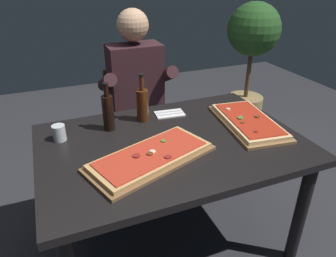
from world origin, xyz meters
The scene contains 11 objects.
ground_plane centered at (0.00, 0.00, 0.00)m, with size 6.40×6.40×0.00m, color #2D2D33.
dining_table centered at (0.00, 0.00, 0.64)m, with size 1.40×0.96×0.74m.
pizza_rectangular_front centered at (-0.16, -0.14, 0.76)m, with size 0.69×0.48×0.05m.
pizza_rectangular_left centered at (0.50, 0.01, 0.76)m, with size 0.35×0.58×0.05m.
wine_bottle_dark centered at (-0.06, 0.30, 0.85)m, with size 0.07×0.07×0.29m.
oil_bottle_amber centered at (-0.28, 0.26, 0.85)m, with size 0.06×0.06×0.28m.
tumbler_near_camera centered at (-0.56, 0.23, 0.78)m, with size 0.07×0.07×0.09m.
napkin_cutlery_set centered at (0.12, 0.31, 0.74)m, with size 0.19×0.13×0.01m.
diner_chair centered at (0.04, 0.86, 0.49)m, with size 0.44×0.44×0.87m.
seated_diner centered at (0.04, 0.74, 0.74)m, with size 0.53×0.41×1.33m.
potted_plant_corner centered at (1.41, 1.28, 0.81)m, with size 0.52×0.52×1.28m.
Camera 1 is at (-0.57, -1.36, 1.59)m, focal length 33.59 mm.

